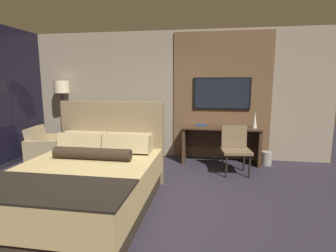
% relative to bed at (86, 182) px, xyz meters
% --- Properties ---
extents(ground_plane, '(16.00, 16.00, 0.00)m').
position_rel_bed_xyz_m(ground_plane, '(0.58, 0.13, -0.37)').
color(ground_plane, '#28232D').
extents(wall_back_tv_panel, '(7.20, 0.09, 2.80)m').
position_rel_bed_xyz_m(wall_back_tv_panel, '(0.74, 2.72, 1.03)').
color(wall_back_tv_panel, gray).
rests_on(wall_back_tv_panel, ground_plane).
extents(bed, '(1.77, 2.26, 1.38)m').
position_rel_bed_xyz_m(bed, '(0.00, 0.00, 0.00)').
color(bed, '#33281E').
rests_on(bed, ground_plane).
extents(desk, '(1.59, 0.58, 0.78)m').
position_rel_bed_xyz_m(desk, '(1.87, 2.41, 0.15)').
color(desk, '#422D1E').
rests_on(desk, ground_plane).
extents(tv, '(1.21, 0.04, 0.68)m').
position_rel_bed_xyz_m(tv, '(1.87, 2.65, 1.08)').
color(tv, black).
extents(desk_chair, '(0.57, 0.57, 0.89)m').
position_rel_bed_xyz_m(desk_chair, '(2.11, 1.78, 0.16)').
color(desk_chair, brown).
rests_on(desk_chair, ground_plane).
extents(armchair_by_window, '(0.94, 0.97, 0.78)m').
position_rel_bed_xyz_m(armchair_by_window, '(-1.68, 1.80, -0.11)').
color(armchair_by_window, '#998460').
rests_on(armchair_by_window, ground_plane).
extents(floor_lamp, '(0.34, 0.34, 1.73)m').
position_rel_bed_xyz_m(floor_lamp, '(-1.74, 2.47, 1.08)').
color(floor_lamp, '#282623').
rests_on(floor_lamp, ground_plane).
extents(vase_tall, '(0.09, 0.09, 0.32)m').
position_rel_bed_xyz_m(vase_tall, '(2.53, 2.32, 0.57)').
color(vase_tall, silver).
rests_on(vase_tall, desk).
extents(book, '(0.23, 0.16, 0.03)m').
position_rel_bed_xyz_m(book, '(1.46, 2.42, 0.42)').
color(book, navy).
rests_on(book, desk).
extents(waste_bin, '(0.22, 0.22, 0.28)m').
position_rel_bed_xyz_m(waste_bin, '(2.80, 2.36, -0.23)').
color(waste_bin, gray).
rests_on(waste_bin, ground_plane).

